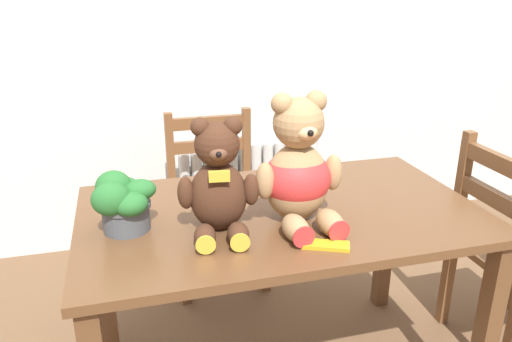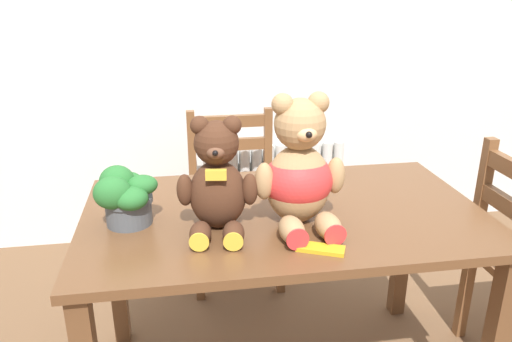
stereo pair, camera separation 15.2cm
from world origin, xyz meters
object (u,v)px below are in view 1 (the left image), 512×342
potted_plant (123,202)px  teddy_bear_left (218,184)px  teddy_bear_right (298,172)px  chocolate_bar (326,245)px  wooden_chair_behind (215,197)px

potted_plant → teddy_bear_left: bearing=-13.3°
teddy_bear_left → teddy_bear_right: 0.25m
teddy_bear_left → potted_plant: bearing=-5.8°
potted_plant → chocolate_bar: bearing=-24.6°
teddy_bear_right → wooden_chair_behind: bearing=-86.8°
teddy_bear_right → potted_plant: (-0.54, 0.06, -0.07)m
teddy_bear_left → potted_plant: 0.30m
teddy_bear_right → chocolate_bar: (0.02, -0.19, -0.16)m
wooden_chair_behind → teddy_bear_left: teddy_bear_left is taller
teddy_bear_left → potted_plant: teddy_bear_left is taller
wooden_chair_behind → teddy_bear_left: (-0.15, -0.91, 0.44)m
wooden_chair_behind → teddy_bear_right: 1.02m
teddy_bear_right → chocolate_bar: size_ratio=3.03×
potted_plant → wooden_chair_behind: bearing=62.7°
teddy_bear_right → chocolate_bar: teddy_bear_right is taller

